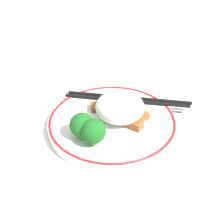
% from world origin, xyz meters
% --- Properties ---
extents(ground_plane, '(3.00, 3.00, 0.00)m').
position_xyz_m(ground_plane, '(0.00, 0.00, 0.00)').
color(ground_plane, silver).
extents(plate, '(0.24, 0.24, 0.02)m').
position_xyz_m(plate, '(0.00, 0.00, 0.01)').
color(plate, white).
rests_on(plate, ground_plane).
extents(rice_mound, '(0.09, 0.09, 0.05)m').
position_xyz_m(rice_mound, '(0.01, -0.01, 0.04)').
color(rice_mound, white).
rests_on(rice_mound, plate).
extents(broccoli_back_left, '(0.04, 0.04, 0.05)m').
position_xyz_m(broccoli_back_left, '(-0.06, 0.03, 0.04)').
color(broccoli_back_left, '#72AD4C').
rests_on(broccoli_back_left, plate).
extents(broccoli_back_center, '(0.04, 0.04, 0.05)m').
position_xyz_m(broccoli_back_center, '(-0.07, -0.00, 0.04)').
color(broccoli_back_center, '#72AD4C').
rests_on(broccoli_back_center, plate).
extents(meat_near_front, '(0.05, 0.04, 0.01)m').
position_xyz_m(meat_near_front, '(0.05, 0.00, 0.02)').
color(meat_near_front, brown).
rests_on(meat_near_front, plate).
extents(meat_near_left, '(0.02, 0.03, 0.01)m').
position_xyz_m(meat_near_left, '(-0.00, -0.04, 0.02)').
color(meat_near_left, brown).
rests_on(meat_near_left, plate).
extents(meat_near_right, '(0.03, 0.03, 0.01)m').
position_xyz_m(meat_near_right, '(0.02, 0.04, 0.02)').
color(meat_near_right, brown).
rests_on(meat_near_right, plate).
extents(meat_near_back, '(0.05, 0.05, 0.01)m').
position_xyz_m(meat_near_back, '(0.03, -0.04, 0.02)').
color(meat_near_back, brown).
rests_on(meat_near_back, plate).
extents(chopsticks, '(0.09, 0.24, 0.01)m').
position_xyz_m(chopsticks, '(0.07, 0.00, 0.02)').
color(chopsticks, black).
rests_on(chopsticks, plate).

